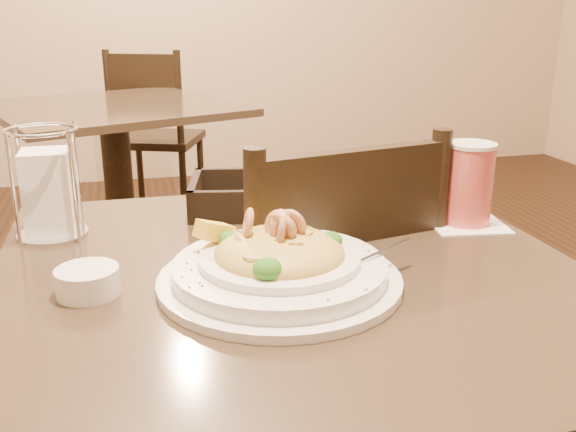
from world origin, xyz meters
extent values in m
cube|color=#433526|center=(0.00, 0.00, 0.73)|extent=(0.90, 0.90, 0.03)
cylinder|color=black|center=(-0.29, 1.85, 0.01)|extent=(0.52, 0.52, 0.03)
cylinder|color=black|center=(-0.29, 1.85, 0.37)|extent=(0.12, 0.12, 0.69)
cube|color=#433526|center=(-0.29, 1.85, 0.73)|extent=(1.16, 1.16, 0.03)
cube|color=black|center=(0.10, 0.27, 0.45)|extent=(0.50, 0.50, 0.04)
cylinder|color=black|center=(0.24, 0.48, 0.21)|extent=(0.04, 0.04, 0.43)
cylinder|color=black|center=(-0.12, 0.41, 0.21)|extent=(0.04, 0.04, 0.43)
cylinder|color=black|center=(0.31, 0.13, 0.70)|extent=(0.04, 0.04, 0.46)
cylinder|color=black|center=(-0.04, 0.06, 0.70)|extent=(0.04, 0.04, 0.46)
cube|color=black|center=(0.13, 0.09, 0.80)|extent=(0.36, 0.10, 0.22)
cube|color=black|center=(-0.08, 2.59, 0.45)|extent=(0.54, 0.54, 0.04)
cylinder|color=black|center=(0.16, 2.69, 0.21)|extent=(0.04, 0.04, 0.43)
cylinder|color=black|center=(-0.18, 2.82, 0.21)|extent=(0.04, 0.04, 0.43)
cylinder|color=black|center=(0.03, 2.35, 0.21)|extent=(0.04, 0.04, 0.43)
cylinder|color=black|center=(-0.31, 2.48, 0.21)|extent=(0.04, 0.04, 0.43)
cylinder|color=black|center=(0.03, 2.35, 0.70)|extent=(0.04, 0.04, 0.46)
cylinder|color=black|center=(-0.31, 2.48, 0.70)|extent=(0.04, 0.04, 0.46)
cube|color=black|center=(-0.14, 2.42, 0.80)|extent=(0.35, 0.16, 0.22)
cylinder|color=white|center=(-0.03, -0.05, 0.76)|extent=(0.36, 0.36, 0.01)
cylinder|color=white|center=(-0.03, -0.05, 0.77)|extent=(0.31, 0.31, 0.02)
cylinder|color=white|center=(-0.03, -0.05, 0.79)|extent=(0.23, 0.23, 0.01)
ellipsoid|color=gold|center=(-0.03, -0.05, 0.80)|extent=(0.19, 0.19, 0.07)
cube|color=yellow|center=(-0.11, 0.02, 0.81)|extent=(0.07, 0.06, 0.04)
cube|color=silver|center=(0.12, -0.06, 0.79)|extent=(0.12, 0.07, 0.01)
cube|color=silver|center=(0.05, -0.06, 0.79)|extent=(0.04, 0.03, 0.00)
torus|color=gold|center=(-0.05, -0.09, 0.81)|extent=(0.03, 0.04, 0.03)
torus|color=gold|center=(-0.06, -0.11, 0.81)|extent=(0.05, 0.04, 0.04)
torus|color=gold|center=(-0.08, -0.04, 0.82)|extent=(0.04, 0.04, 0.03)
torus|color=gold|center=(-0.02, -0.08, 0.82)|extent=(0.04, 0.04, 0.02)
torus|color=gold|center=(-0.07, -0.10, 0.82)|extent=(0.05, 0.05, 0.00)
torus|color=gold|center=(-0.07, -0.05, 0.81)|extent=(0.04, 0.04, 0.02)
torus|color=gold|center=(0.00, -0.05, 0.82)|extent=(0.07, 0.07, 0.02)
torus|color=gold|center=(-0.01, -0.05, 0.81)|extent=(0.07, 0.06, 0.04)
torus|color=gold|center=(-0.04, -0.06, 0.82)|extent=(0.04, 0.04, 0.04)
torus|color=gold|center=(0.01, -0.04, 0.81)|extent=(0.04, 0.04, 0.02)
torus|color=gold|center=(0.02, -0.06, 0.81)|extent=(0.05, 0.05, 0.03)
torus|color=gold|center=(0.00, -0.01, 0.81)|extent=(0.06, 0.05, 0.03)
torus|color=gold|center=(-0.03, -0.05, 0.82)|extent=(0.04, 0.04, 0.02)
torus|color=gold|center=(0.01, -0.04, 0.81)|extent=(0.05, 0.06, 0.04)
torus|color=#E5A071|center=(-0.03, -0.06, 0.84)|extent=(0.05, 0.05, 0.05)
torus|color=#E5A071|center=(-0.03, -0.06, 0.84)|extent=(0.05, 0.05, 0.05)
torus|color=#E5A071|center=(-0.01, -0.05, 0.84)|extent=(0.05, 0.05, 0.05)
torus|color=#E5A071|center=(-0.03, -0.07, 0.84)|extent=(0.03, 0.05, 0.05)
torus|color=#E5A071|center=(-0.04, -0.05, 0.84)|extent=(0.04, 0.05, 0.05)
torus|color=#E5A071|center=(-0.07, -0.03, 0.84)|extent=(0.03, 0.05, 0.05)
torus|color=#E5A071|center=(-0.03, -0.06, 0.84)|extent=(0.05, 0.03, 0.05)
torus|color=#E5A071|center=(-0.03, -0.05, 0.84)|extent=(0.04, 0.05, 0.05)
ellipsoid|color=#215C15|center=(0.05, -0.04, 0.81)|extent=(0.04, 0.04, 0.03)
ellipsoid|color=#215C15|center=(-0.09, 0.00, 0.81)|extent=(0.03, 0.03, 0.03)
ellipsoid|color=#215C15|center=(-0.06, -0.13, 0.81)|extent=(0.04, 0.04, 0.03)
cube|color=#266619|center=(0.06, -0.17, 0.79)|extent=(0.00, 0.00, 0.00)
cube|color=#266619|center=(0.00, 0.07, 0.79)|extent=(0.00, 0.00, 0.00)
cube|color=#266619|center=(-0.16, -0.05, 0.79)|extent=(0.00, 0.00, 0.00)
cube|color=#266619|center=(-0.14, 0.01, 0.79)|extent=(0.00, 0.00, 0.00)
cube|color=#266619|center=(0.11, -0.04, 0.79)|extent=(0.00, 0.00, 0.00)
cube|color=#266619|center=(-0.17, -0.11, 0.79)|extent=(0.00, 0.00, 0.00)
cube|color=#266619|center=(-0.12, 0.06, 0.79)|extent=(0.00, 0.00, 0.00)
cube|color=#266619|center=(-0.14, -0.01, 0.79)|extent=(0.00, 0.00, 0.00)
cube|color=#266619|center=(-0.15, -0.11, 0.79)|extent=(0.00, 0.00, 0.00)
cube|color=#266619|center=(-0.17, -0.07, 0.79)|extent=(0.00, 0.00, 0.00)
cube|color=#266619|center=(-0.16, -0.03, 0.79)|extent=(0.00, 0.00, 0.00)
cube|color=#266619|center=(-0.15, -0.10, 0.79)|extent=(0.00, 0.00, 0.00)
cube|color=#266619|center=(0.00, -0.19, 0.79)|extent=(0.00, 0.00, 0.00)
cube|color=#266619|center=(-0.12, 0.03, 0.79)|extent=(0.00, 0.00, 0.00)
cube|color=#266619|center=(0.09, -0.04, 0.79)|extent=(0.00, 0.00, 0.00)
cube|color=white|center=(0.37, 0.13, 0.75)|extent=(0.15, 0.15, 0.00)
cylinder|color=#D2534A|center=(0.37, 0.13, 0.83)|extent=(0.09, 0.09, 0.15)
cylinder|color=white|center=(0.37, 0.13, 0.90)|extent=(0.09, 0.09, 0.01)
cube|color=black|center=(-0.01, 0.32, 0.76)|extent=(0.26, 0.23, 0.02)
cube|color=black|center=(0.10, 0.29, 0.79)|extent=(0.05, 0.19, 0.05)
cube|color=black|center=(-0.11, 0.34, 0.79)|extent=(0.05, 0.19, 0.05)
cube|color=black|center=(0.01, 0.40, 0.79)|extent=(0.23, 0.06, 0.05)
cube|color=black|center=(-0.02, 0.23, 0.79)|extent=(0.23, 0.06, 0.05)
cylinder|color=silver|center=(-0.37, 0.25, 0.75)|extent=(0.12, 0.12, 0.01)
torus|color=silver|center=(-0.37, 0.25, 0.94)|extent=(0.12, 0.12, 0.01)
cube|color=white|center=(-0.37, 0.25, 0.83)|extent=(0.10, 0.10, 0.15)
cylinder|color=silver|center=(-0.42, 0.20, 0.85)|extent=(0.01, 0.01, 0.19)
cylinder|color=silver|center=(-0.32, 0.20, 0.85)|extent=(0.01, 0.01, 0.19)
cylinder|color=silver|center=(-0.42, 0.30, 0.85)|extent=(0.01, 0.01, 0.19)
cylinder|color=silver|center=(-0.32, 0.30, 0.85)|extent=(0.01, 0.01, 0.19)
cylinder|color=white|center=(0.06, 0.26, 0.75)|extent=(0.18, 0.18, 0.01)
cylinder|color=white|center=(-0.30, -0.02, 0.77)|extent=(0.11, 0.11, 0.04)
camera|label=1|loc=(-0.23, -0.89, 1.14)|focal=40.00mm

